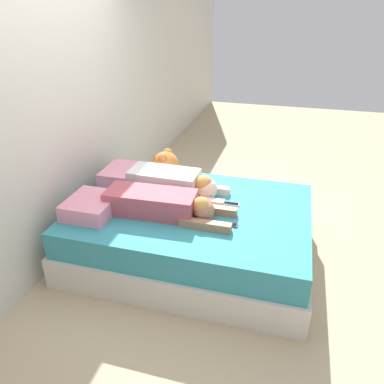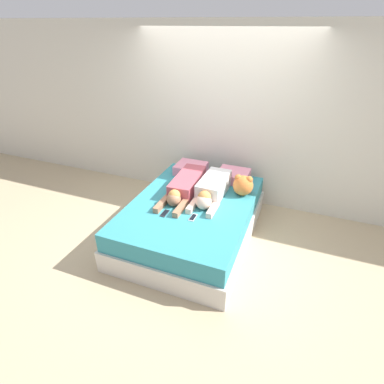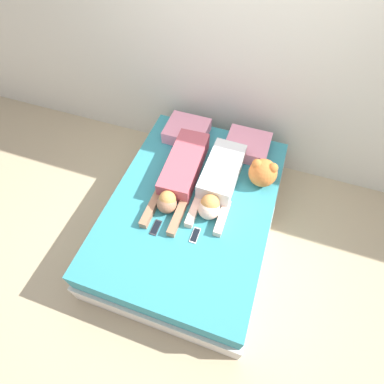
{
  "view_description": "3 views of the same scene",
  "coord_description": "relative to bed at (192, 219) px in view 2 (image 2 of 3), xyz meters",
  "views": [
    {
      "loc": [
        -2.79,
        -0.78,
        2.16
      ],
      "look_at": [
        0.0,
        0.0,
        0.68
      ],
      "focal_mm": 35.0,
      "sensor_mm": 36.0,
      "label": 1
    },
    {
      "loc": [
        1.2,
        -3.06,
        2.55
      ],
      "look_at": [
        0.0,
        0.0,
        0.68
      ],
      "focal_mm": 28.0,
      "sensor_mm": 36.0,
      "label": 2
    },
    {
      "loc": [
        0.5,
        -1.45,
        2.86
      ],
      "look_at": [
        0.0,
        0.0,
        0.68
      ],
      "focal_mm": 28.0,
      "sensor_mm": 36.0,
      "label": 3
    }
  ],
  "objects": [
    {
      "name": "bed",
      "position": [
        0.0,
        0.0,
        0.0
      ],
      "size": [
        1.54,
        2.11,
        0.53
      ],
      "color": "beige",
      "rests_on": "ground_plane"
    },
    {
      "name": "pillow_head_left",
      "position": [
        -0.33,
        0.8,
        0.34
      ],
      "size": [
        0.44,
        0.39,
        0.14
      ],
      "color": "pink",
      "rests_on": "bed"
    },
    {
      "name": "ground_plane",
      "position": [
        0.0,
        0.0,
        -0.26
      ],
      "size": [
        12.0,
        12.0,
        0.0
      ],
      "primitive_type": "plane",
      "color": "tan"
    },
    {
      "name": "person_right",
      "position": [
        0.19,
        0.22,
        0.38
      ],
      "size": [
        0.33,
        0.92,
        0.23
      ],
      "color": "silver",
      "rests_on": "bed"
    },
    {
      "name": "wall_back",
      "position": [
        0.0,
        1.21,
        1.04
      ],
      "size": [
        12.0,
        0.06,
        2.6
      ],
      "color": "beige",
      "rests_on": "ground_plane"
    },
    {
      "name": "plush_toy",
      "position": [
        0.56,
        0.44,
        0.41
      ],
      "size": [
        0.27,
        0.27,
        0.28
      ],
      "color": "orange",
      "rests_on": "bed"
    },
    {
      "name": "person_left",
      "position": [
        -0.19,
        0.2,
        0.36
      ],
      "size": [
        0.34,
        1.11,
        0.21
      ],
      "color": "#B24C59",
      "rests_on": "bed"
    },
    {
      "name": "pillow_head_right",
      "position": [
        0.33,
        0.8,
        0.34
      ],
      "size": [
        0.44,
        0.39,
        0.14
      ],
      "color": "pink",
      "rests_on": "bed"
    },
    {
      "name": "cell_phone_right",
      "position": [
        0.14,
        -0.33,
        0.27
      ],
      "size": [
        0.06,
        0.15,
        0.01
      ],
      "color": "silver",
      "rests_on": "bed"
    },
    {
      "name": "cell_phone_left",
      "position": [
        -0.21,
        -0.37,
        0.27
      ],
      "size": [
        0.06,
        0.15,
        0.01
      ],
      "color": "#2D2D33",
      "rests_on": "bed"
    }
  ]
}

